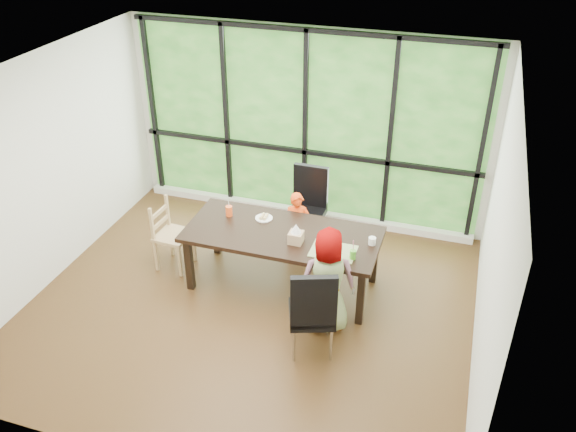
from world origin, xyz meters
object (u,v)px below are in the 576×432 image
object	(u,v)px
dining_table	(283,259)
chair_interior_leather	(312,308)
plate_near	(328,251)
green_cup	(353,255)
child_toddler	(297,227)
tissue_box	(296,237)
plate_far	(264,218)
chair_window_leather	(306,209)
orange_cup	(229,211)
child_older	(326,280)
white_mug	(372,241)
chair_end_beech	(174,235)

from	to	relation	value
dining_table	chair_interior_leather	distance (m)	1.15
plate_near	green_cup	distance (m)	0.30
child_toddler	green_cup	world-z (taller)	child_toddler
plate_near	tissue_box	distance (m)	0.40
child_toddler	plate_far	distance (m)	0.56
chair_window_leather	tissue_box	bearing A→B (deg)	-79.35
orange_cup	green_cup	world-z (taller)	orange_cup
child_older	dining_table	bearing A→B (deg)	-58.75
green_cup	tissue_box	xyz separation A→B (m)	(-0.68, 0.12, 0.01)
white_mug	tissue_box	size ratio (longest dim) A/B	0.55
chair_interior_leather	orange_cup	xyz separation A→B (m)	(-1.36, 1.12, 0.27)
child_toddler	orange_cup	distance (m)	0.92
chair_interior_leather	plate_far	bearing A→B (deg)	-71.45
green_cup	child_older	bearing A→B (deg)	-126.69
chair_interior_leather	white_mug	xyz separation A→B (m)	(0.41, 1.03, 0.25)
orange_cup	tissue_box	xyz separation A→B (m)	(0.94, -0.32, 0.00)
orange_cup	tissue_box	world-z (taller)	tissue_box
child_older	tissue_box	distance (m)	0.65
chair_end_beech	green_cup	xyz separation A→B (m)	(2.30, -0.24, 0.35)
plate_far	orange_cup	size ratio (longest dim) A/B	1.64
child_toddler	tissue_box	distance (m)	0.85
chair_window_leather	chair_end_beech	xyz separation A→B (m)	(-1.43, -0.98, -0.09)
child_older	green_cup	size ratio (longest dim) A/B	11.58
chair_end_beech	plate_near	world-z (taller)	chair_end_beech
plate_far	orange_cup	world-z (taller)	orange_cup
chair_end_beech	plate_far	size ratio (longest dim) A/B	4.26
white_mug	tissue_box	distance (m)	0.86
plate_far	dining_table	bearing A→B (deg)	-36.47
chair_interior_leather	tissue_box	size ratio (longest dim) A/B	6.96
white_mug	chair_window_leather	bearing A→B (deg)	139.51
chair_window_leather	orange_cup	xyz separation A→B (m)	(-0.75, -0.78, 0.27)
green_cup	white_mug	size ratio (longest dim) A/B	1.25
child_toddler	tissue_box	xyz separation A→B (m)	(0.21, -0.75, 0.35)
child_toddler	dining_table	bearing A→B (deg)	-106.60
chair_window_leather	plate_near	size ratio (longest dim) A/B	4.52
plate_near	white_mug	world-z (taller)	white_mug
child_older	tissue_box	world-z (taller)	child_older
chair_interior_leather	chair_end_beech	distance (m)	2.25
chair_interior_leather	tissue_box	bearing A→B (deg)	-82.35
chair_end_beech	green_cup	distance (m)	2.34
chair_end_beech	green_cup	size ratio (longest dim) A/B	8.37
orange_cup	child_older	bearing A→B (deg)	-27.45
plate_near	orange_cup	bearing A→B (deg)	164.17
white_mug	plate_far	bearing A→B (deg)	173.56
plate_far	tissue_box	size ratio (longest dim) A/B	1.36
chair_interior_leather	plate_near	bearing A→B (deg)	-107.35
dining_table	chair_interior_leather	bearing A→B (deg)	-56.62
dining_table	tissue_box	distance (m)	0.51
orange_cup	white_mug	distance (m)	1.77
chair_window_leather	plate_far	world-z (taller)	chair_window_leather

